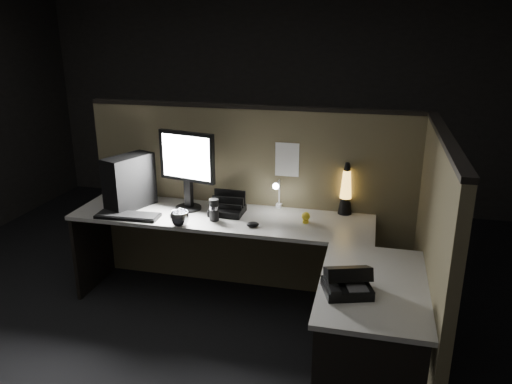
% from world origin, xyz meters
% --- Properties ---
extents(floor, '(6.00, 6.00, 0.00)m').
position_xyz_m(floor, '(0.00, 0.00, 0.00)').
color(floor, black).
rests_on(floor, ground).
extents(room_shell, '(6.00, 6.00, 6.00)m').
position_xyz_m(room_shell, '(0.00, 0.00, 1.62)').
color(room_shell, silver).
rests_on(room_shell, ground).
extents(partition_back, '(2.66, 0.06, 1.50)m').
position_xyz_m(partition_back, '(0.00, 0.93, 0.75)').
color(partition_back, brown).
rests_on(partition_back, ground).
extents(partition_right, '(0.06, 1.66, 1.50)m').
position_xyz_m(partition_right, '(1.33, 0.10, 0.75)').
color(partition_right, brown).
rests_on(partition_right, ground).
extents(desk, '(2.60, 1.60, 0.73)m').
position_xyz_m(desk, '(0.18, 0.25, 0.58)').
color(desk, '#BAB7B0').
rests_on(desk, ground).
extents(pc_tower, '(0.32, 0.44, 0.42)m').
position_xyz_m(pc_tower, '(-0.90, 0.61, 0.94)').
color(pc_tower, black).
rests_on(pc_tower, desk).
extents(monitor, '(0.48, 0.21, 0.62)m').
position_xyz_m(monitor, '(-0.45, 0.69, 1.10)').
color(monitor, black).
rests_on(monitor, desk).
extents(keyboard, '(0.49, 0.19, 0.02)m').
position_xyz_m(keyboard, '(-0.82, 0.40, 0.74)').
color(keyboard, black).
rests_on(keyboard, desk).
extents(mouse, '(0.11, 0.10, 0.04)m').
position_xyz_m(mouse, '(0.14, 0.44, 0.75)').
color(mouse, black).
rests_on(mouse, desk).
extents(clip_lamp, '(0.05, 0.19, 0.25)m').
position_xyz_m(clip_lamp, '(0.24, 0.81, 0.87)').
color(clip_lamp, silver).
rests_on(clip_lamp, desk).
extents(organizer, '(0.25, 0.22, 0.19)m').
position_xyz_m(organizer, '(-0.12, 0.66, 0.77)').
color(organizer, black).
rests_on(organizer, desk).
extents(lava_lamp, '(0.11, 0.11, 0.40)m').
position_xyz_m(lava_lamp, '(0.76, 0.87, 0.90)').
color(lava_lamp, black).
rests_on(lava_lamp, desk).
extents(travel_mug, '(0.07, 0.07, 0.17)m').
position_xyz_m(travel_mug, '(-0.17, 0.50, 0.81)').
color(travel_mug, black).
rests_on(travel_mug, desk).
extents(steel_mug, '(0.18, 0.18, 0.11)m').
position_xyz_m(steel_mug, '(-0.38, 0.34, 0.78)').
color(steel_mug, '#B8B8BF').
rests_on(steel_mug, desk).
extents(figurine, '(0.06, 0.06, 0.06)m').
position_xyz_m(figurine, '(0.50, 0.61, 0.78)').
color(figurine, yellow).
rests_on(figurine, desk).
extents(pinned_paper, '(0.19, 0.00, 0.27)m').
position_xyz_m(pinned_paper, '(0.30, 0.90, 1.12)').
color(pinned_paper, white).
rests_on(pinned_paper, partition_back).
extents(desk_phone, '(0.30, 0.30, 0.15)m').
position_xyz_m(desk_phone, '(0.86, -0.33, 0.79)').
color(desk_phone, black).
rests_on(desk_phone, desk).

